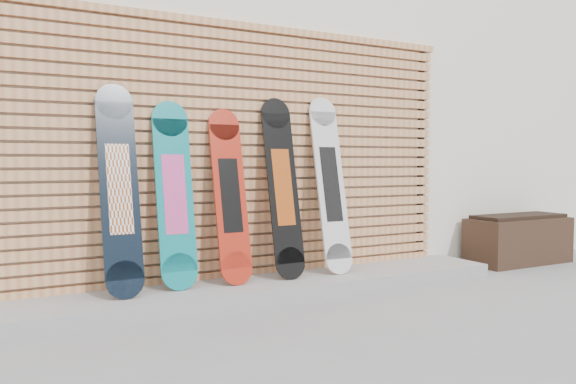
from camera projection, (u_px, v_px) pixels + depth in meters
name	position (u px, v px, depth m)	size (l,w,h in m)	color
ground	(314.00, 313.00, 4.11)	(80.00, 80.00, 0.00)	gray
building	(210.00, 109.00, 7.33)	(12.00, 5.00, 3.60)	silver
concrete_step	(257.00, 289.00, 4.64)	(4.60, 0.70, 0.12)	gray
slat_wall	(242.00, 150.00, 4.83)	(4.26, 0.08, 2.29)	tan
planter_box	(518.00, 239.00, 6.12)	(1.19, 0.50, 0.54)	black
snowboard_0	(119.00, 189.00, 4.14)	(0.28, 0.38, 1.58)	black
snowboard_1	(175.00, 194.00, 4.39)	(0.29, 0.30, 1.48)	#0D7E84
snowboard_2	(230.00, 195.00, 4.59)	(0.27, 0.34, 1.43)	#B02312
snowboard_3	(283.00, 187.00, 4.81)	(0.27, 0.35, 1.55)	black
snowboard_4	(330.00, 184.00, 5.03)	(0.27, 0.36, 1.58)	silver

